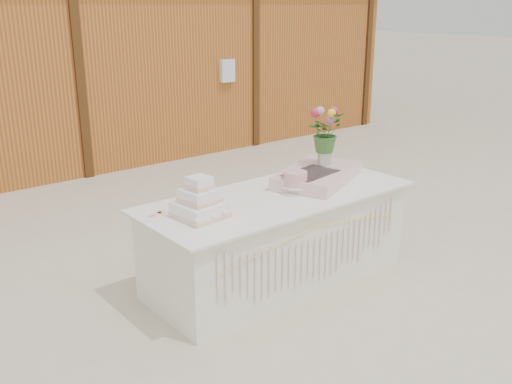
{
  "coord_description": "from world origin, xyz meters",
  "views": [
    {
      "loc": [
        -3.01,
        -3.39,
        2.29
      ],
      "look_at": [
        0.0,
        0.3,
        0.72
      ],
      "focal_mm": 40.0,
      "sensor_mm": 36.0,
      "label": 1
    }
  ],
  "objects": [
    {
      "name": "wedding_cake",
      "position": [
        -0.8,
        -0.02,
        0.88
      ],
      "size": [
        0.38,
        0.38,
        0.31
      ],
      "rotation": [
        0.0,
        0.0,
        0.09
      ],
      "color": "white",
      "rests_on": "cake_table"
    },
    {
      "name": "satin_runner",
      "position": [
        0.53,
        0.07,
        0.83
      ],
      "size": [
        1.05,
        0.85,
        0.12
      ],
      "primitive_type": "cube",
      "rotation": [
        0.0,
        0.0,
        0.41
      ],
      "color": "#FFCDCD",
      "rests_on": "cake_table"
    },
    {
      "name": "flower_vase",
      "position": [
        0.69,
        0.14,
        0.97
      ],
      "size": [
        0.12,
        0.12,
        0.17
      ],
      "primitive_type": "cylinder",
      "color": "#AEAEB3",
      "rests_on": "satin_runner"
    },
    {
      "name": "barn",
      "position": [
        -0.01,
        5.99,
        1.68
      ],
      "size": [
        12.6,
        4.6,
        3.3
      ],
      "color": "#AE6624",
      "rests_on": "ground"
    },
    {
      "name": "pink_cake_stand",
      "position": [
        0.16,
        -0.03,
        0.87
      ],
      "size": [
        0.25,
        0.25,
        0.18
      ],
      "color": "white",
      "rests_on": "cake_table"
    },
    {
      "name": "cake_table",
      "position": [
        0.0,
        -0.0,
        0.39
      ],
      "size": [
        2.4,
        1.0,
        0.77
      ],
      "color": "white",
      "rests_on": "ground"
    },
    {
      "name": "ground",
      "position": [
        0.0,
        0.0,
        0.0
      ],
      "size": [
        80.0,
        80.0,
        0.0
      ],
      "primitive_type": "plane",
      "color": "beige",
      "rests_on": "ground"
    },
    {
      "name": "loose_flowers",
      "position": [
        -1.04,
        0.16,
        0.78
      ],
      "size": [
        0.18,
        0.33,
        0.02
      ],
      "primitive_type": null,
      "rotation": [
        0.0,
        0.0,
        0.18
      ],
      "color": "#FF9BBA",
      "rests_on": "cake_table"
    },
    {
      "name": "bouquet",
      "position": [
        0.69,
        0.14,
        1.24
      ],
      "size": [
        0.38,
        0.34,
        0.37
      ],
      "primitive_type": "imported",
      "rotation": [
        0.0,
        0.0,
        0.2
      ],
      "color": "#315F26",
      "rests_on": "flower_vase"
    }
  ]
}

